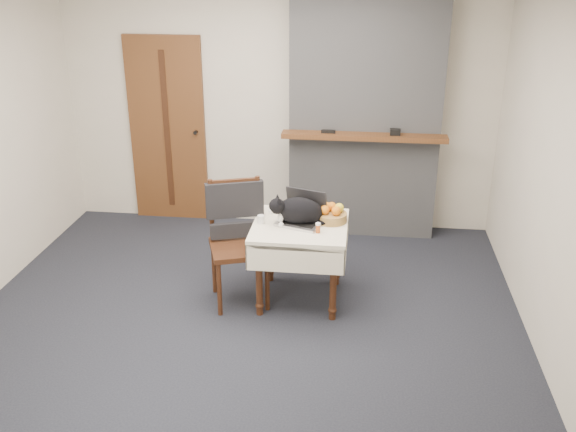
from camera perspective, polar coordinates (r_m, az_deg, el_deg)
name	(u,v)px	position (r m, az deg, el deg)	size (l,w,h in m)	color
ground	(247,313)	(5.40, -3.67, -8.60)	(4.50, 4.50, 0.00)	black
room_shell	(252,90)	(5.18, -3.23, 11.09)	(4.52, 4.01, 2.61)	beige
door	(168,130)	(7.07, -10.65, 7.50)	(0.82, 0.10, 2.00)	brown
chimney	(365,111)	(6.56, 6.86, 9.23)	(1.62, 0.48, 2.60)	gray
side_table	(300,237)	(5.34, 1.07, -1.84)	(0.78, 0.78, 0.70)	#381D0F
laptop	(302,215)	(5.31, 1.29, 0.13)	(0.44, 0.40, 0.27)	#B7B7BC
cat	(300,211)	(5.26, 1.04, 0.44)	(0.55, 0.31, 0.26)	black
cream_jar	(261,219)	(5.30, -2.41, -0.30)	(0.06, 0.06, 0.07)	silver
pill_bottle	(318,228)	(5.12, 2.69, -1.05)	(0.04, 0.04, 0.08)	#A94614
fruit_basket	(331,214)	(5.34, 3.87, 0.15)	(0.26, 0.26, 0.15)	#A77A43
desk_clutter	(322,222)	(5.32, 3.02, -0.55)	(0.15, 0.02, 0.01)	black
chair	(237,224)	(5.38, -4.58, -0.74)	(0.60, 0.59, 1.05)	#381D0F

